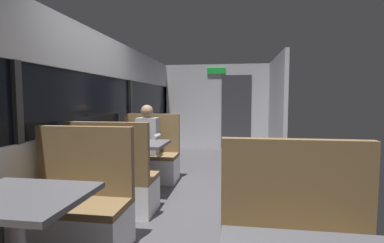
{
  "coord_description": "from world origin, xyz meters",
  "views": [
    {
      "loc": [
        0.5,
        -3.69,
        1.35
      ],
      "look_at": [
        -0.49,
        2.97,
        0.82
      ],
      "focal_mm": 26.58,
      "sensor_mm": 36.0,
      "label": 1
    }
  ],
  "objects_px": {
    "bench_mid_window_facing_entry": "(150,160)",
    "seated_passenger": "(148,149)",
    "bench_near_window_facing_entry": "(76,213)",
    "dining_table_mid_window": "(135,149)",
    "dining_table_near_window": "(16,210)",
    "bench_mid_window_facing_end": "(115,186)"
  },
  "relations": [
    {
      "from": "bench_near_window_facing_entry",
      "to": "seated_passenger",
      "type": "height_order",
      "value": "seated_passenger"
    },
    {
      "from": "dining_table_near_window",
      "to": "bench_mid_window_facing_end",
      "type": "distance_m",
      "value": 1.56
    },
    {
      "from": "dining_table_mid_window",
      "to": "bench_mid_window_facing_end",
      "type": "relative_size",
      "value": 0.82
    },
    {
      "from": "dining_table_near_window",
      "to": "bench_mid_window_facing_entry",
      "type": "distance_m",
      "value": 2.95
    },
    {
      "from": "dining_table_mid_window",
      "to": "bench_mid_window_facing_end",
      "type": "xyz_separation_m",
      "value": [
        0.0,
        -0.7,
        -0.31
      ]
    },
    {
      "from": "dining_table_mid_window",
      "to": "bench_mid_window_facing_entry",
      "type": "height_order",
      "value": "bench_mid_window_facing_entry"
    },
    {
      "from": "dining_table_near_window",
      "to": "bench_near_window_facing_entry",
      "type": "height_order",
      "value": "bench_near_window_facing_entry"
    },
    {
      "from": "dining_table_mid_window",
      "to": "bench_mid_window_facing_end",
      "type": "distance_m",
      "value": 0.77
    },
    {
      "from": "bench_mid_window_facing_end",
      "to": "bench_near_window_facing_entry",
      "type": "bearing_deg",
      "value": -90.0
    },
    {
      "from": "seated_passenger",
      "to": "bench_mid_window_facing_entry",
      "type": "bearing_deg",
      "value": 90.0
    },
    {
      "from": "dining_table_near_window",
      "to": "bench_near_window_facing_entry",
      "type": "bearing_deg",
      "value": 90.0
    },
    {
      "from": "bench_near_window_facing_entry",
      "to": "bench_mid_window_facing_entry",
      "type": "xyz_separation_m",
      "value": [
        0.0,
        2.23,
        0.0
      ]
    },
    {
      "from": "bench_near_window_facing_entry",
      "to": "bench_mid_window_facing_end",
      "type": "relative_size",
      "value": 1.0
    },
    {
      "from": "dining_table_mid_window",
      "to": "seated_passenger",
      "type": "bearing_deg",
      "value": 90.0
    },
    {
      "from": "bench_near_window_facing_entry",
      "to": "dining_table_mid_window",
      "type": "relative_size",
      "value": 1.22
    },
    {
      "from": "bench_mid_window_facing_end",
      "to": "bench_mid_window_facing_entry",
      "type": "distance_m",
      "value": 1.4
    },
    {
      "from": "bench_mid_window_facing_entry",
      "to": "seated_passenger",
      "type": "xyz_separation_m",
      "value": [
        0.0,
        -0.07,
        0.21
      ]
    },
    {
      "from": "seated_passenger",
      "to": "dining_table_near_window",
      "type": "bearing_deg",
      "value": -90.0
    },
    {
      "from": "bench_mid_window_facing_entry",
      "to": "dining_table_near_window",
      "type": "bearing_deg",
      "value": -90.0
    },
    {
      "from": "bench_mid_window_facing_end",
      "to": "seated_passenger",
      "type": "height_order",
      "value": "seated_passenger"
    },
    {
      "from": "bench_mid_window_facing_end",
      "to": "seated_passenger",
      "type": "xyz_separation_m",
      "value": [
        0.0,
        1.33,
        0.21
      ]
    },
    {
      "from": "dining_table_mid_window",
      "to": "bench_mid_window_facing_entry",
      "type": "xyz_separation_m",
      "value": [
        0.0,
        0.7,
        -0.31
      ]
    }
  ]
}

